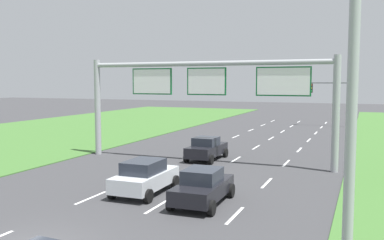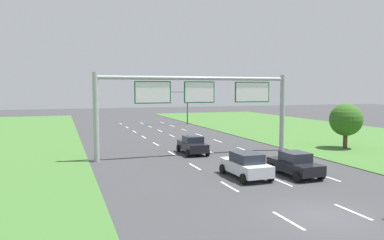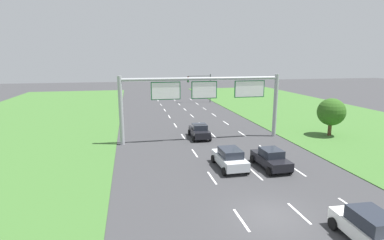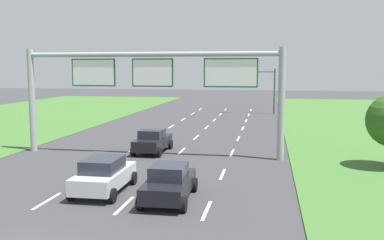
{
  "view_description": "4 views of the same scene",
  "coord_description": "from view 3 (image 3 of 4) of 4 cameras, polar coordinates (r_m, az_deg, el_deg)",
  "views": [
    {
      "loc": [
        10.03,
        -10.35,
        5.44
      ],
      "look_at": [
        -0.22,
        14.79,
        2.97
      ],
      "focal_mm": 40.0,
      "sensor_mm": 36.0,
      "label": 1
    },
    {
      "loc": [
        -10.93,
        -13.55,
        5.7
      ],
      "look_at": [
        0.2,
        18.18,
        2.91
      ],
      "focal_mm": 35.0,
      "sensor_mm": 36.0,
      "label": 2
    },
    {
      "loc": [
        -7.47,
        -14.1,
        8.73
      ],
      "look_at": [
        -0.46,
        19.4,
        1.6
      ],
      "focal_mm": 28.0,
      "sensor_mm": 36.0,
      "label": 3
    },
    {
      "loc": [
        7.64,
        -10.57,
        5.74
      ],
      "look_at": [
        2.05,
        20.39,
        1.89
      ],
      "focal_mm": 40.0,
      "sensor_mm": 36.0,
      "label": 4
    }
  ],
  "objects": [
    {
      "name": "ground_plane",
      "position": [
        18.19,
        14.76,
        -17.34
      ],
      "size": [
        200.0,
        200.0,
        0.0
      ],
      "primitive_type": "plane",
      "color": "#38383A"
    },
    {
      "name": "lane_dashes_inner_left",
      "position": [
        30.92,
        -0.67,
        -4.63
      ],
      "size": [
        0.14,
        68.4,
        0.01
      ],
      "color": "white",
      "rests_on": "ground_plane"
    },
    {
      "name": "lane_dashes_inner_right",
      "position": [
        31.75,
        5.56,
        -4.24
      ],
      "size": [
        0.14,
        68.4,
        0.01
      ],
      "color": "white",
      "rests_on": "ground_plane"
    },
    {
      "name": "lane_dashes_slip",
      "position": [
        32.94,
        11.39,
        -3.84
      ],
      "size": [
        0.14,
        68.4,
        0.01
      ],
      "color": "white",
      "rests_on": "ground_plane"
    },
    {
      "name": "car_near_red",
      "position": [
        24.42,
        7.21,
        -7.22
      ],
      "size": [
        2.13,
        4.1,
        1.64
      ],
      "rotation": [
        0.0,
        0.0,
        0.01
      ],
      "color": "silver",
      "rests_on": "ground_plane"
    },
    {
      "name": "car_lead_silver",
      "position": [
        25.09,
        14.78,
        -7.1
      ],
      "size": [
        2.1,
        4.08,
        1.59
      ],
      "rotation": [
        0.0,
        0.0,
        0.02
      ],
      "color": "black",
      "rests_on": "ground_plane"
    },
    {
      "name": "car_mid_lane",
      "position": [
        17.16,
        31.0,
        -17.45
      ],
      "size": [
        2.19,
        4.21,
        1.66
      ],
      "rotation": [
        0.0,
        0.0,
        -0.05
      ],
      "color": "white",
      "rests_on": "ground_plane"
    },
    {
      "name": "car_far_ahead",
      "position": [
        33.09,
        1.4,
        -2.12
      ],
      "size": [
        2.07,
        4.04,
        1.59
      ],
      "rotation": [
        0.0,
        0.0,
        -0.03
      ],
      "color": "black",
      "rests_on": "ground_plane"
    },
    {
      "name": "sign_gantry",
      "position": [
        31.59,
        2.41,
        4.86
      ],
      "size": [
        17.24,
        0.44,
        7.0
      ],
      "color": "#9EA0A5",
      "rests_on": "ground_plane"
    },
    {
      "name": "traffic_light_mast",
      "position": [
        59.41,
        1.69,
        7.07
      ],
      "size": [
        4.76,
        0.49,
        5.6
      ],
      "color": "#47494F",
      "rests_on": "ground_plane"
    },
    {
      "name": "roadside_tree_mid",
      "position": [
        37.06,
        25.01,
        1.39
      ],
      "size": [
        3.07,
        3.07,
        4.31
      ],
      "color": "#513823",
      "rests_on": "ground_plane"
    }
  ]
}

